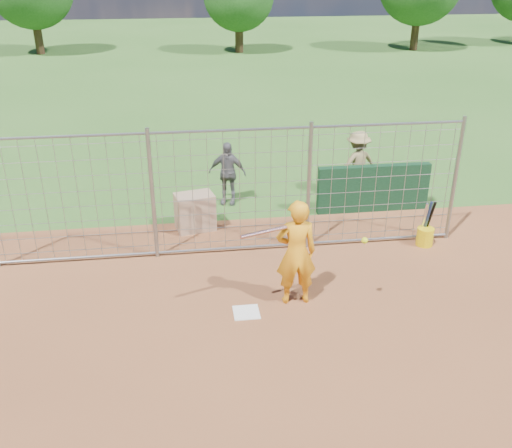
{
  "coord_description": "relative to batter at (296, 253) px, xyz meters",
  "views": [
    {
      "loc": [
        -0.92,
        -8.08,
        5.37
      ],
      "look_at": [
        0.3,
        0.8,
        1.15
      ],
      "focal_mm": 40.0,
      "sensor_mm": 36.0,
      "label": 1
    }
  ],
  "objects": [
    {
      "name": "ground",
      "position": [
        -0.87,
        -0.05,
        -0.94
      ],
      "size": [
        100.0,
        100.0,
        0.0
      ],
      "primitive_type": "plane",
      "color": "#2D591E",
      "rests_on": "ground"
    },
    {
      "name": "bucket_with_bats",
      "position": [
        3.05,
        1.71,
        -0.69
      ],
      "size": [
        0.34,
        0.37,
        0.97
      ],
      "color": "yellow",
      "rests_on": "ground"
    },
    {
      "name": "home_plate",
      "position": [
        -0.87,
        -0.25,
        -0.93
      ],
      "size": [
        0.43,
        0.43,
        0.02
      ],
      "primitive_type": "cube",
      "color": "silver",
      "rests_on": "ground"
    },
    {
      "name": "equipment_bin",
      "position": [
        -1.56,
        3.11,
        -0.54
      ],
      "size": [
        0.9,
        0.71,
        0.8
      ],
      "primitive_type": "cube",
      "rotation": [
        0.0,
        0.0,
        0.22
      ],
      "color": "tan",
      "rests_on": "ground"
    },
    {
      "name": "batter",
      "position": [
        0.0,
        0.0,
        0.0
      ],
      "size": [
        0.68,
        0.45,
        1.87
      ],
      "primitive_type": "imported",
      "rotation": [
        0.0,
        0.0,
        3.14
      ],
      "color": "orange",
      "rests_on": "ground"
    },
    {
      "name": "bystander_b",
      "position": [
        -0.74,
        4.44,
        -0.18
      ],
      "size": [
        0.96,
        0.6,
        1.52
      ],
      "primitive_type": "imported",
      "rotation": [
        0.0,
        0.0,
        -0.28
      ],
      "color": "#545358",
      "rests_on": "ground"
    },
    {
      "name": "equipment_in_play",
      "position": [
        -0.17,
        -0.25,
        0.48
      ],
      "size": [
        2.02,
        0.46,
        0.23
      ],
      "color": "silver",
      "rests_on": "ground"
    },
    {
      "name": "dugout_wall",
      "position": [
        2.53,
        3.55,
        -0.39
      ],
      "size": [
        2.6,
        0.2,
        1.1
      ],
      "primitive_type": "cube",
      "color": "#11381E",
      "rests_on": "ground"
    },
    {
      "name": "bystander_c",
      "position": [
        2.44,
        4.54,
        -0.13
      ],
      "size": [
        1.16,
        0.83,
        1.61
      ],
      "primitive_type": "imported",
      "rotation": [
        0.0,
        0.0,
        3.39
      ],
      "color": "olive",
      "rests_on": "ground"
    },
    {
      "name": "backstop_fence",
      "position": [
        -0.87,
        1.95,
        0.32
      ],
      "size": [
        9.08,
        0.08,
        2.6
      ],
      "color": "gray",
      "rests_on": "ground"
    },
    {
      "name": "infield_dirt",
      "position": [
        -0.87,
        -3.05,
        -0.93
      ],
      "size": [
        18.0,
        18.0,
        0.0
      ],
      "primitive_type": "plane",
      "color": "brown",
      "rests_on": "ground"
    }
  ]
}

